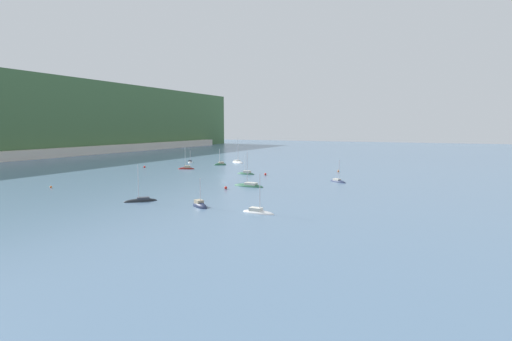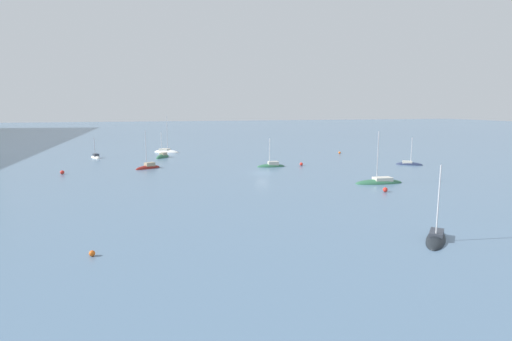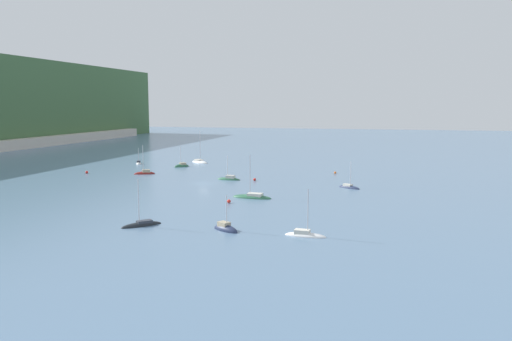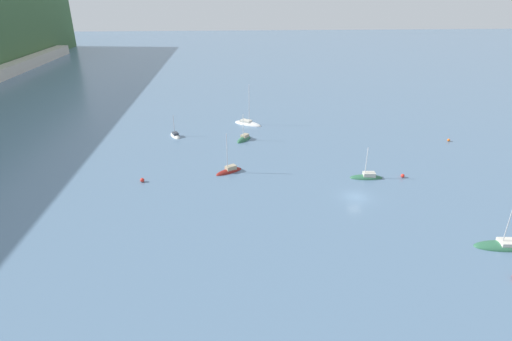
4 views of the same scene
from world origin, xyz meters
The scene contains 10 objects.
ground_plane centered at (0.00, 0.00, 0.00)m, with size 600.00×600.00×0.00m, color slate.
sailboat_1 centered at (12.03, 22.51, 0.15)m, with size 4.63×5.98×9.00m.
sailboat_3 centered at (-16.09, -17.11, 0.10)m, with size 3.42×8.96×9.88m.
sailboat_4 centered at (34.04, 35.94, 0.10)m, with size 5.12×3.62×6.15m.
sailboat_6 centered at (30.41, 18.83, 0.11)m, with size 5.49×4.58×7.51m.
sailboat_7 centered at (7.55, -4.36, 0.13)m, with size 2.50×6.53×7.00m.
sailboat_9 centered at (42.58, 17.36, 0.10)m, with size 6.84×8.26×11.76m.
mooring_buoy_0 centered at (7.31, -11.50, 0.37)m, with size 0.74×0.74×0.74m.
mooring_buoy_3 centered at (8.56, 39.14, 0.40)m, with size 0.80×0.80×0.80m.
mooring_buoy_4 centered at (26.23, -30.62, 0.34)m, with size 0.68×0.68×0.68m.
Camera 4 is at (-61.29, 21.76, 34.08)m, focal length 28.00 mm.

